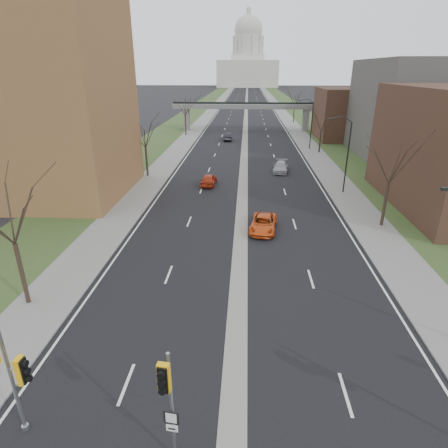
# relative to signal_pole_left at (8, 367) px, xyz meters

# --- Properties ---
(ground) EXTENTS (700.00, 700.00, 0.00)m
(ground) POSITION_rel_signal_pole_left_xyz_m (8.21, 0.74, -3.45)
(ground) COLOR black
(ground) RESTS_ON ground
(road_surface) EXTENTS (20.00, 600.00, 0.01)m
(road_surface) POSITION_rel_signal_pole_left_xyz_m (8.21, 150.74, -3.44)
(road_surface) COLOR black
(road_surface) RESTS_ON ground
(median_strip) EXTENTS (1.20, 600.00, 0.02)m
(median_strip) POSITION_rel_signal_pole_left_xyz_m (8.21, 150.74, -3.45)
(median_strip) COLOR gray
(median_strip) RESTS_ON ground
(sidewalk_right) EXTENTS (4.00, 600.00, 0.12)m
(sidewalk_right) POSITION_rel_signal_pole_left_xyz_m (20.21, 150.74, -3.39)
(sidewalk_right) COLOR gray
(sidewalk_right) RESTS_ON ground
(sidewalk_left) EXTENTS (4.00, 600.00, 0.12)m
(sidewalk_left) POSITION_rel_signal_pole_left_xyz_m (-3.79, 150.74, -3.39)
(sidewalk_left) COLOR gray
(sidewalk_left) RESTS_ON ground
(grass_verge_right) EXTENTS (8.00, 600.00, 0.10)m
(grass_verge_right) POSITION_rel_signal_pole_left_xyz_m (26.21, 150.74, -3.40)
(grass_verge_right) COLOR #2B401D
(grass_verge_right) RESTS_ON ground
(grass_verge_left) EXTENTS (8.00, 600.00, 0.10)m
(grass_verge_left) POSITION_rel_signal_pole_left_xyz_m (-9.79, 150.74, -3.40)
(grass_verge_left) COLOR #2B401D
(grass_verge_left) RESTS_ON ground
(apartment_building) EXTENTS (25.00, 16.00, 22.00)m
(apartment_building) POSITION_rel_signal_pole_left_xyz_m (-17.79, 30.74, 7.55)
(apartment_building) COLOR #905C39
(apartment_building) RESTS_ON ground
(commercial_block_mid) EXTENTS (18.00, 22.00, 15.00)m
(commercial_block_mid) POSITION_rel_signal_pole_left_xyz_m (36.21, 52.74, 4.05)
(commercial_block_mid) COLOR #52504B
(commercial_block_mid) RESTS_ON ground
(commercial_block_far) EXTENTS (14.00, 14.00, 10.00)m
(commercial_block_far) POSITION_rel_signal_pole_left_xyz_m (30.21, 70.74, 1.55)
(commercial_block_far) COLOR #452D20
(commercial_block_far) RESTS_ON ground
(pedestrian_bridge) EXTENTS (34.00, 3.00, 6.45)m
(pedestrian_bridge) POSITION_rel_signal_pole_left_xyz_m (8.21, 80.74, 1.40)
(pedestrian_bridge) COLOR slate
(pedestrian_bridge) RESTS_ON ground
(capitol) EXTENTS (48.00, 42.00, 55.75)m
(capitol) POSITION_rel_signal_pole_left_xyz_m (8.21, 320.74, 15.15)
(capitol) COLOR beige
(capitol) RESTS_ON ground
(streetlight_mid) EXTENTS (2.61, 0.20, 8.70)m
(streetlight_mid) POSITION_rel_signal_pole_left_xyz_m (19.20, 32.74, 3.51)
(streetlight_mid) COLOR black
(streetlight_mid) RESTS_ON sidewalk_right
(streetlight_far) EXTENTS (2.61, 0.20, 8.70)m
(streetlight_far) POSITION_rel_signal_pole_left_xyz_m (19.20, 58.74, 3.51)
(streetlight_far) COLOR black
(streetlight_far) RESTS_ON sidewalk_right
(tree_left_a) EXTENTS (7.20, 7.20, 9.40)m
(tree_left_a) POSITION_rel_signal_pole_left_xyz_m (-4.79, 8.74, 3.19)
(tree_left_a) COLOR #382B21
(tree_left_a) RESTS_ON sidewalk_left
(tree_left_b) EXTENTS (6.75, 6.75, 8.81)m
(tree_left_b) POSITION_rel_signal_pole_left_xyz_m (-4.79, 38.74, 2.78)
(tree_left_b) COLOR #382B21
(tree_left_b) RESTS_ON sidewalk_left
(tree_left_c) EXTENTS (7.65, 7.65, 9.99)m
(tree_left_c) POSITION_rel_signal_pole_left_xyz_m (-4.79, 72.74, 3.60)
(tree_left_c) COLOR #382B21
(tree_left_c) RESTS_ON sidewalk_left
(tree_right_a) EXTENTS (7.20, 7.20, 9.40)m
(tree_right_a) POSITION_rel_signal_pole_left_xyz_m (21.21, 22.74, 3.19)
(tree_right_a) COLOR #382B21
(tree_right_a) RESTS_ON sidewalk_right
(tree_right_b) EXTENTS (6.30, 6.30, 8.22)m
(tree_right_b) POSITION_rel_signal_pole_left_xyz_m (21.21, 55.74, 2.37)
(tree_right_b) COLOR #382B21
(tree_right_b) RESTS_ON sidewalk_right
(tree_right_c) EXTENTS (7.65, 7.65, 9.99)m
(tree_right_c) POSITION_rel_signal_pole_left_xyz_m (21.21, 95.74, 3.60)
(tree_right_c) COLOR #382B21
(tree_right_c) RESTS_ON sidewalk_right
(signal_pole_left) EXTENTS (1.00, 0.91, 5.27)m
(signal_pole_left) POSITION_rel_signal_pole_left_xyz_m (0.00, 0.00, 0.00)
(signal_pole_left) COLOR gray
(signal_pole_left) RESTS_ON ground
(signal_pole_median) EXTENTS (0.57, 0.82, 4.96)m
(signal_pole_median) POSITION_rel_signal_pole_left_xyz_m (6.07, -0.90, 0.01)
(signal_pole_median) COLOR gray
(signal_pole_median) RESTS_ON ground
(car_left_near) EXTENTS (1.97, 4.36, 1.45)m
(car_left_near) POSITION_rel_signal_pole_left_xyz_m (3.93, 35.09, -2.72)
(car_left_near) COLOR #AC2F13
(car_left_near) RESTS_ON ground
(car_left_far) EXTENTS (1.85, 4.57, 1.48)m
(car_left_far) POSITION_rel_signal_pole_left_xyz_m (4.68, 67.15, -2.71)
(car_left_far) COLOR black
(car_left_far) RESTS_ON ground
(car_right_near) EXTENTS (2.84, 5.07, 1.34)m
(car_right_near) POSITION_rel_signal_pole_left_xyz_m (10.21, 21.10, -2.78)
(car_right_near) COLOR #D54E16
(car_right_near) RESTS_ON ground
(car_right_mid) EXTENTS (2.60, 5.04, 1.40)m
(car_right_mid) POSITION_rel_signal_pole_left_xyz_m (13.46, 42.29, -2.75)
(car_right_mid) COLOR #9A99A0
(car_right_mid) RESTS_ON ground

